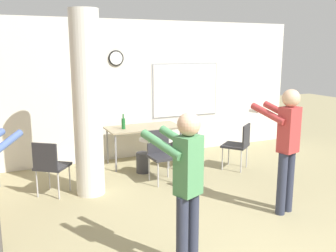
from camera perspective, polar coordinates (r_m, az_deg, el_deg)
wall_back at (r=7.67m, az=-6.67°, el=5.41°), size 8.00×0.15×2.80m
support_pillar at (r=5.75m, az=-12.18°, el=3.12°), size 0.44×0.44×2.80m
folding_table at (r=7.32m, az=-3.71°, el=-0.55°), size 1.44×0.69×0.74m
bottle_on_table at (r=7.13m, az=-6.82°, el=0.42°), size 0.07×0.07×0.29m
waste_bin at (r=6.89m, az=-3.84°, el=-5.58°), size 0.25×0.25×0.37m
chair_mid_room at (r=7.10m, az=10.76°, el=-2.54°), size 0.62×0.62×0.87m
chair_near_pillar at (r=6.00m, az=-17.52°, el=-5.54°), size 0.62×0.62×0.87m
chair_table_front at (r=6.36m, az=-1.03°, el=-4.01°), size 0.46×0.46×0.87m
chair_table_right at (r=7.04m, az=2.69°, el=-2.46°), size 0.61×0.61×0.87m
person_playing_side at (r=5.27m, az=17.58°, el=-2.26°), size 0.49×0.68×1.72m
person_playing_front at (r=3.70m, az=2.77°, el=-8.27°), size 0.53×0.66×1.65m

